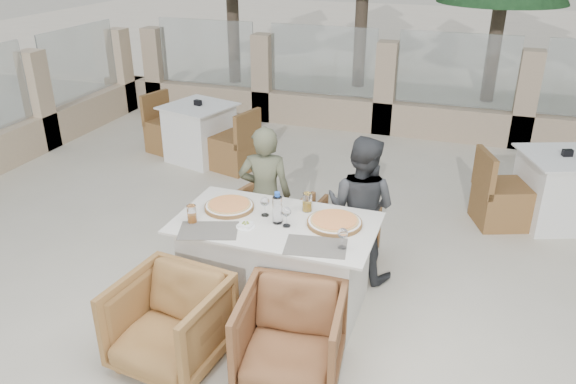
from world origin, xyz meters
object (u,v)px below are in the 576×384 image
(armchair_far_left, at_px, (268,223))
(armchair_near_left, at_px, (170,323))
(armchair_near_right, at_px, (291,337))
(diner_right, at_px, (361,208))
(diner_left, at_px, (265,195))
(dining_table, at_px, (276,263))
(water_bottle, at_px, (277,208))
(pizza_right, at_px, (335,221))
(olive_dish, at_px, (246,225))
(wine_glass_centre, at_px, (265,205))
(beer_glass_right, at_px, (307,202))
(bg_table_a, at_px, (200,133))
(beer_glass_left, at_px, (192,214))
(pizza_left, at_px, (229,206))
(wine_glass_corner, at_px, (343,237))
(bg_table_b, at_px, (559,190))
(wine_glass_near, at_px, (286,216))
(armchair_far_right, at_px, (342,235))

(armchair_far_left, bearing_deg, armchair_near_left, 101.52)
(armchair_near_right, distance_m, diner_right, 1.49)
(diner_left, xyz_separation_m, diner_right, (0.89, 0.03, -0.00))
(dining_table, bearing_deg, water_bottle, -23.29)
(dining_table, relative_size, pizza_right, 3.67)
(olive_dish, bearing_deg, wine_glass_centre, 73.29)
(beer_glass_right, relative_size, diner_left, 0.12)
(diner_left, xyz_separation_m, bg_table_a, (-1.78, 2.11, -0.28))
(beer_glass_left, height_order, bg_table_a, beer_glass_left)
(water_bottle, bearing_deg, armchair_far_left, 116.17)
(beer_glass_left, bearing_deg, pizza_left, 61.09)
(wine_glass_centre, xyz_separation_m, armchair_far_left, (-0.24, 0.69, -0.55))
(wine_glass_corner, bearing_deg, armchair_near_left, -146.83)
(beer_glass_left, relative_size, bg_table_b, 0.09)
(diner_left, bearing_deg, wine_glass_centre, 97.75)
(armchair_near_left, distance_m, bg_table_a, 4.03)
(beer_glass_right, xyz_separation_m, armchair_near_right, (0.22, -1.05, -0.52))
(wine_glass_corner, bearing_deg, wine_glass_near, 159.23)
(wine_glass_corner, relative_size, armchair_near_right, 0.26)
(pizza_left, height_order, bg_table_b, pizza_left)
(beer_glass_left, xyz_separation_m, beer_glass_right, (0.80, 0.49, 0.00))
(water_bottle, distance_m, beer_glass_right, 0.33)
(beer_glass_left, height_order, olive_dish, beer_glass_left)
(diner_left, bearing_deg, water_bottle, 105.44)
(wine_glass_near, bearing_deg, wine_glass_corner, -20.77)
(pizza_left, xyz_separation_m, water_bottle, (0.47, -0.10, 0.11))
(olive_dish, bearing_deg, armchair_far_left, 100.50)
(armchair_near_left, bearing_deg, armchair_far_right, 71.38)
(armchair_far_left, height_order, bg_table_a, bg_table_a)
(beer_glass_left, bearing_deg, armchair_far_left, 75.37)
(wine_glass_centre, relative_size, diner_right, 0.14)
(water_bottle, height_order, wine_glass_near, water_bottle)
(wine_glass_centre, xyz_separation_m, beer_glass_right, (0.30, 0.20, -0.01))
(beer_glass_left, bearing_deg, water_bottle, 18.53)
(wine_glass_near, bearing_deg, beer_glass_left, -165.69)
(wine_glass_centre, xyz_separation_m, bg_table_a, (-2.00, 2.68, -0.48))
(wine_glass_centre, distance_m, wine_glass_corner, 0.78)
(pizza_right, xyz_separation_m, olive_dish, (-0.64, -0.27, -0.01))
(pizza_right, bearing_deg, wine_glass_corner, -66.38)
(dining_table, xyz_separation_m, olive_dish, (-0.19, -0.16, 0.41))
(armchair_near_right, relative_size, diner_left, 0.54)
(dining_table, height_order, armchair_near_left, dining_table)
(pizza_left, bearing_deg, diner_right, 30.19)
(beer_glass_right, height_order, bg_table_a, beer_glass_right)
(beer_glass_left, distance_m, olive_dish, 0.44)
(beer_glass_right, bearing_deg, olive_dish, -130.50)
(olive_dish, bearing_deg, bg_table_a, 123.49)
(armchair_far_left, xyz_separation_m, bg_table_b, (2.69, 1.56, 0.07))
(wine_glass_centre, relative_size, beer_glass_right, 1.18)
(wine_glass_near, height_order, bg_table_a, wine_glass_near)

